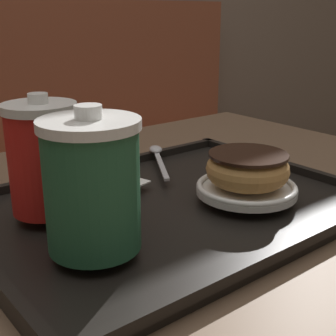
# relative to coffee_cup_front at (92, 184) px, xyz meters

# --- Properties ---
(booth_bench) EXTENTS (1.55, 0.44, 1.00)m
(booth_bench) POSITION_rel_coffee_cup_front_xyz_m (0.43, 0.93, -0.48)
(booth_bench) COLOR brown
(booth_bench) RESTS_ON ground_plane
(cafe_table) EXTENTS (1.09, 0.83, 0.71)m
(cafe_table) POSITION_rel_coffee_cup_front_xyz_m (0.14, 0.06, -0.24)
(cafe_table) COLOR brown
(cafe_table) RESTS_ON ground_plane
(serving_tray) EXTENTS (0.50, 0.37, 0.02)m
(serving_tray) POSITION_rel_coffee_cup_front_xyz_m (0.14, 0.06, -0.08)
(serving_tray) COLOR black
(serving_tray) RESTS_ON cafe_table
(napkin_paper) EXTENTS (0.13, 0.12, 0.00)m
(napkin_paper) POSITION_rel_coffee_cup_front_xyz_m (0.10, 0.15, -0.07)
(napkin_paper) COLOR white
(napkin_paper) RESTS_ON serving_tray
(coffee_cup_front) EXTENTS (0.10, 0.10, 0.15)m
(coffee_cup_front) POSITION_rel_coffee_cup_front_xyz_m (0.00, 0.00, 0.00)
(coffee_cup_front) COLOR #235638
(coffee_cup_front) RESTS_ON serving_tray
(coffee_cup_rear) EXTENTS (0.09, 0.09, 0.14)m
(coffee_cup_rear) POSITION_rel_coffee_cup_front_xyz_m (0.00, 0.12, -0.00)
(coffee_cup_rear) COLOR red
(coffee_cup_rear) RESTS_ON serving_tray
(plate_with_chocolate_donut) EXTENTS (0.13, 0.13, 0.01)m
(plate_with_chocolate_donut) POSITION_rel_coffee_cup_front_xyz_m (0.23, 0.00, -0.06)
(plate_with_chocolate_donut) COLOR white
(plate_with_chocolate_donut) RESTS_ON serving_tray
(donut_chocolate_glazed) EXTENTS (0.11, 0.11, 0.04)m
(donut_chocolate_glazed) POSITION_rel_coffee_cup_front_xyz_m (0.23, 0.00, -0.03)
(donut_chocolate_glazed) COLOR tan
(donut_chocolate_glazed) RESTS_ON plate_with_chocolate_donut
(spoon) EXTENTS (0.10, 0.15, 0.01)m
(spoon) POSITION_rel_coffee_cup_front_xyz_m (0.24, 0.21, -0.06)
(spoon) COLOR silver
(spoon) RESTS_ON serving_tray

